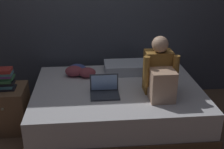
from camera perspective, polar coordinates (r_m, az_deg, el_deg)
name	(u,v)px	position (r m, az deg, el deg)	size (l,w,h in m)	color
ground_plane	(103,139)	(3.38, -1.89, -12.73)	(8.00, 8.00, 0.00)	brown
wall_back	(96,3)	(3.99, -3.22, 13.99)	(5.60, 0.10, 2.70)	#424751
bed	(117,106)	(3.51, 1.04, -6.34)	(2.00, 1.50, 0.51)	brown
nightstand	(9,109)	(3.65, -19.91, -6.41)	(0.44, 0.46, 0.53)	brown
person_sitting	(160,74)	(3.16, 9.47, 0.17)	(0.39, 0.44, 0.66)	olive
laptop	(105,90)	(3.19, -1.49, -3.14)	(0.32, 0.23, 0.22)	#333842
pillow	(126,68)	(3.79, 2.77, 1.39)	(0.56, 0.36, 0.13)	silver
book_stack	(4,79)	(3.47, -20.82, -0.80)	(0.24, 0.17, 0.25)	black
clothes_pile	(80,71)	(3.71, -6.40, 0.70)	(0.39, 0.31, 0.13)	#4C6B56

